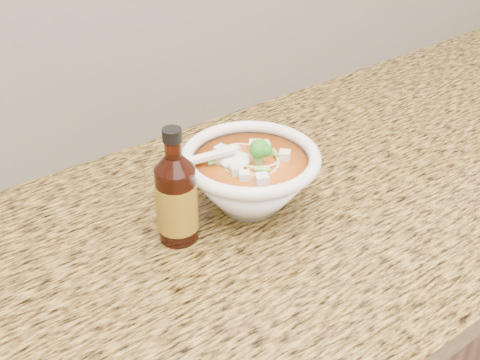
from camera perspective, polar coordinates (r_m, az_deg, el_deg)
counter_slab at (r=0.93m, az=-1.07°, el=-5.51°), size 4.00×0.68×0.04m
soup_bowl at (r=0.93m, az=0.97°, el=0.17°), size 0.23×0.22×0.12m
hot_sauce_bottle at (r=0.86m, az=-6.03°, el=-1.83°), size 0.08×0.08×0.18m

